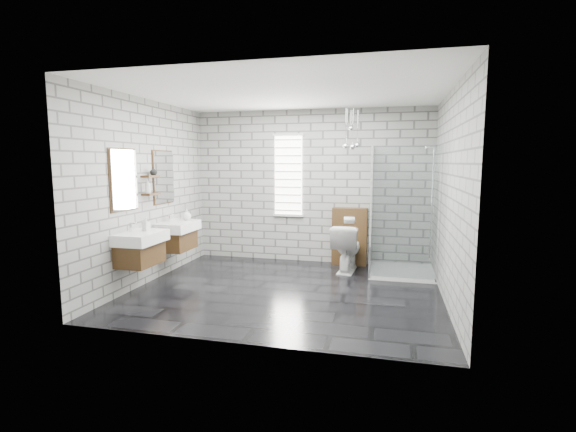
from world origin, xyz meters
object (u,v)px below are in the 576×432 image
at_px(vanity_left, 138,239).
at_px(shower_enclosure, 396,244).
at_px(vanity_right, 176,228).
at_px(toilet, 347,248).
at_px(cistern_panel, 350,236).

relative_size(vanity_left, shower_enclosure, 0.77).
distance_m(vanity_right, toilet, 2.79).
height_order(vanity_right, toilet, vanity_right).
relative_size(shower_enclosure, toilet, 2.62).
relative_size(vanity_right, cistern_panel, 1.57).
relative_size(vanity_right, shower_enclosure, 0.77).
xyz_separation_m(cistern_panel, shower_enclosure, (0.78, -0.52, 0.00)).
bearing_deg(shower_enclosure, vanity_left, -152.33).
distance_m(cistern_panel, shower_enclosure, 0.94).
relative_size(vanity_right, toilet, 2.02).
bearing_deg(toilet, shower_enclosure, 178.93).
xyz_separation_m(vanity_left, toilet, (2.63, 1.86, -0.37)).
bearing_deg(toilet, cistern_panel, -85.43).
bearing_deg(vanity_left, cistern_panel, 41.25).
bearing_deg(vanity_right, cistern_panel, 26.20).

